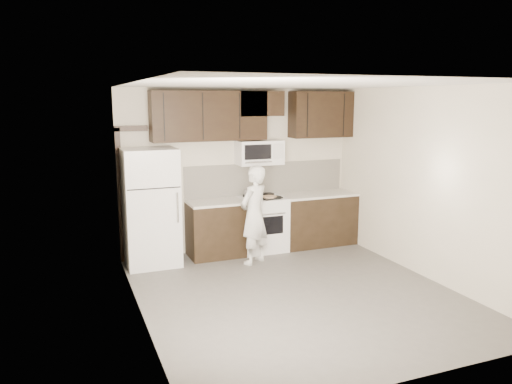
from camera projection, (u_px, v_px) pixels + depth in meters
floor at (296, 293)px, 6.58m from camera, size 4.50×4.50×0.00m
back_wall at (239, 170)px, 8.39m from camera, size 4.00×0.00×4.00m
ceiling at (299, 84)px, 6.09m from camera, size 4.50×4.50×0.00m
counter_run at (278, 222)px, 8.49m from camera, size 2.95×0.64×0.91m
stove at (262, 224)px, 8.38m from camera, size 0.76×0.66×0.94m
backsplash at (266, 178)px, 8.59m from camera, size 2.90×0.02×0.54m
upper_cabinets at (254, 114)px, 8.14m from camera, size 3.48×0.35×0.78m
microwave at (259, 152)px, 8.27m from camera, size 0.76×0.42×0.40m
refrigerator at (151, 207)px, 7.59m from camera, size 0.80×0.76×1.80m
door_trim at (122, 183)px, 7.68m from camera, size 0.50×0.08×2.12m
saucepan at (249, 193)px, 8.36m from camera, size 0.27×0.17×0.16m
baking_tray at (270, 198)px, 8.22m from camera, size 0.43×0.37×0.02m
pizza at (270, 197)px, 8.22m from camera, size 0.31×0.31×0.02m
person at (254, 215)px, 7.67m from camera, size 0.67×0.60×1.53m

